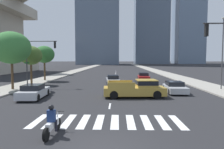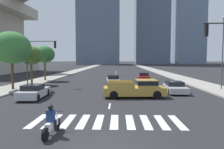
{
  "view_description": "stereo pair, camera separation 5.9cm",
  "coord_description": "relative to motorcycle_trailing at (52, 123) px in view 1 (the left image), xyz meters",
  "views": [
    {
      "loc": [
        0.62,
        -7.76,
        3.57
      ],
      "look_at": [
        0.0,
        13.98,
        2.0
      ],
      "focal_mm": 33.29,
      "sensor_mm": 36.0,
      "label": 1
    },
    {
      "loc": [
        0.68,
        -7.76,
        3.57
      ],
      "look_at": [
        0.0,
        13.98,
        2.0
      ],
      "focal_mm": 33.29,
      "sensor_mm": 36.0,
      "label": 2
    }
  ],
  "objects": [
    {
      "name": "sidewalk_east",
      "position": [
        14.83,
        28.27,
        -0.51
      ],
      "size": [
        4.0,
        260.0,
        0.15
      ],
      "primitive_type": "cube",
      "color": "gray",
      "rests_on": "ground"
    },
    {
      "name": "sidewalk_west",
      "position": [
        -9.88,
        28.27,
        -0.51
      ],
      "size": [
        4.0,
        260.0,
        0.15
      ],
      "primitive_type": "cube",
      "color": "gray",
      "rests_on": "ground"
    },
    {
      "name": "crosswalk_near",
      "position": [
        2.47,
        2.26,
        -0.58
      ],
      "size": [
        8.55,
        2.84,
        0.01
      ],
      "color": "silver",
      "rests_on": "ground"
    },
    {
      "name": "lane_divider_center",
      "position": [
        2.47,
        30.26,
        -0.58
      ],
      "size": [
        0.14,
        50.0,
        0.01
      ],
      "color": "silver",
      "rests_on": "ground"
    },
    {
      "name": "motorcycle_trailing",
      "position": [
        0.0,
        0.0,
        0.0
      ],
      "size": [
        0.7,
        2.14,
        1.49
      ],
      "rotation": [
        0.0,
        0.0,
        1.52
      ],
      "color": "black",
      "rests_on": "ground"
    },
    {
      "name": "pickup_truck",
      "position": [
        4.93,
        10.11,
        0.23
      ],
      "size": [
        5.87,
        2.41,
        1.67
      ],
      "rotation": [
        0.0,
        0.0,
        0.05
      ],
      "color": "#B28E38",
      "rests_on": "ground"
    },
    {
      "name": "sedan_red_0",
      "position": [
        7.46,
        25.84,
        0.02
      ],
      "size": [
        1.97,
        4.51,
        1.3
      ],
      "rotation": [
        0.0,
        0.0,
        -1.61
      ],
      "color": "maroon",
      "rests_on": "ground"
    },
    {
      "name": "sedan_silver_1",
      "position": [
        2.34,
        20.98,
        -0.0
      ],
      "size": [
        2.17,
        4.59,
        1.26
      ],
      "rotation": [
        0.0,
        0.0,
        1.66
      ],
      "color": "#B7BABF",
      "rests_on": "ground"
    },
    {
      "name": "sedan_silver_2",
      "position": [
        9.22,
        12.81,
        -0.02
      ],
      "size": [
        2.04,
        4.28,
        1.21
      ],
      "rotation": [
        0.0,
        0.0,
        -1.61
      ],
      "color": "#B7BABF",
      "rests_on": "ground"
    },
    {
      "name": "sedan_silver_3",
      "position": [
        -4.66,
        9.22,
        0.02
      ],
      "size": [
        2.02,
        4.37,
        1.3
      ],
      "rotation": [
        0.0,
        0.0,
        1.62
      ],
      "color": "#B7BABF",
      "rests_on": "ground"
    },
    {
      "name": "traffic_signal_far",
      "position": [
        -7.26,
        17.01,
        3.76
      ],
      "size": [
        4.26,
        0.28,
        6.16
      ],
      "color": "#333335",
      "rests_on": "sidewalk_west"
    },
    {
      "name": "street_lamp_east",
      "position": [
        15.13,
        14.85,
        4.3
      ],
      "size": [
        0.5,
        0.24,
        8.25
      ],
      "color": "#3F3F42",
      "rests_on": "sidewalk_east"
    },
    {
      "name": "street_tree_nearest",
      "position": [
        -9.08,
        14.01,
        4.33
      ],
      "size": [
        4.33,
        4.33,
        6.61
      ],
      "color": "#4C3823",
      "rests_on": "sidewalk_west"
    },
    {
      "name": "street_tree_second",
      "position": [
        -9.08,
        19.27,
        3.55
      ],
      "size": [
        3.1,
        3.1,
        5.32
      ],
      "color": "#4C3823",
      "rests_on": "sidewalk_west"
    },
    {
      "name": "street_tree_third",
      "position": [
        -9.08,
        24.61,
        3.82
      ],
      "size": [
        3.3,
        3.3,
        5.68
      ],
      "color": "#4C3823",
      "rests_on": "sidewalk_west"
    }
  ]
}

